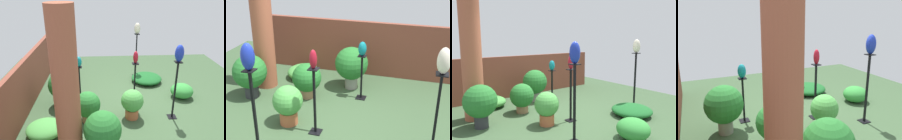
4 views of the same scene
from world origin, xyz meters
TOP-DOWN VIEW (x-y plane):
  - ground_plane at (0.00, 0.00)m, footprint 8.00×8.00m
  - brick_pillar at (-1.77, 1.24)m, footprint 0.45×0.45m
  - pedestal_teal at (0.39, 1.23)m, footprint 0.20×0.20m
  - pedestal_ivory at (1.81, -0.55)m, footprint 0.20×0.20m
  - pedestal_ruby at (-0.08, -0.20)m, footprint 0.20×0.20m
  - pedestal_cobalt at (-0.68, -1.04)m, footprint 0.20×0.20m
  - art_vase_teal at (0.39, 1.23)m, footprint 0.16×0.17m
  - art_vase_ivory at (1.81, -0.55)m, footprint 0.17×0.19m
  - art_vase_ruby at (-0.08, -0.20)m, footprint 0.12×0.12m
  - art_vase_cobalt at (-0.68, -1.04)m, footprint 0.19×0.20m
  - potted_plant_walkway_edge at (-0.64, -0.07)m, footprint 0.53×0.53m
  - potted_plant_back_center at (0.07, 1.66)m, footprint 0.71×0.71m
  - potted_plant_mid_left at (-0.70, 0.97)m, footprint 0.60×0.60m
  - foliage_bed_west at (1.32, -0.83)m, footprint 0.95×0.97m
  - foliage_bed_center at (0.27, -1.61)m, footprint 0.60×0.62m

SIDE VIEW (x-z plane):
  - ground_plane at x=0.00m, z-range 0.00..0.00m
  - foliage_bed_west at x=1.32m, z-range 0.00..0.25m
  - foliage_bed_center at x=0.27m, z-range 0.00..0.40m
  - potted_plant_mid_left at x=-0.70m, z-range 0.04..0.78m
  - potted_plant_walkway_edge at x=-0.64m, z-range 0.05..0.78m
  - pedestal_teal at x=0.39m, z-range -0.05..0.89m
  - pedestal_ruby at x=-0.08m, z-range -0.05..1.14m
  - potted_plant_back_center at x=0.07m, z-range 0.09..1.02m
  - pedestal_cobalt at x=-0.68m, z-range -0.05..1.38m
  - pedestal_ivory at x=1.81m, z-range -0.05..1.42m
  - art_vase_teal at x=0.39m, z-range 0.94..1.23m
  - art_vase_ruby at x=-0.08m, z-range 1.19..1.50m
  - brick_pillar at x=-1.77m, z-range 0.00..2.78m
  - art_vase_cobalt at x=-0.68m, z-range 1.43..1.81m
  - art_vase_ivory at x=1.81m, z-range 1.48..1.83m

